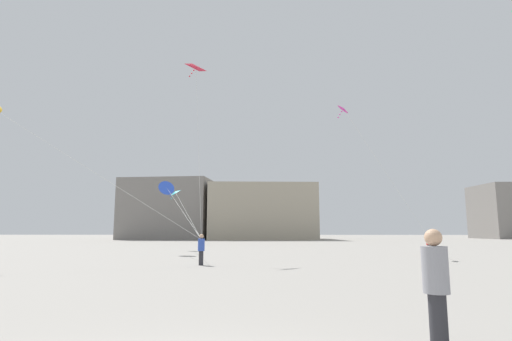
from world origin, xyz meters
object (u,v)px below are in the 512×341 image
person_in_red (429,243)px  kite_magenta_diamond (344,110)px  kite_cyan_diamond (175,193)px  kite_crimson_delta (196,70)px  person_in_grey (436,282)px  kite_cobalt_diamond (167,188)px  person_in_blue (201,248)px  building_centre_hall (261,213)px  building_left_hall (169,210)px

person_in_red → kite_magenta_diamond: (-5.60, 0.47, 9.97)m
kite_cyan_diamond → kite_crimson_delta: (3.84, -11.26, 7.35)m
person_in_grey → kite_magenta_diamond: 25.84m
person_in_red → kite_cobalt_diamond: bearing=175.0°
person_in_red → kite_magenta_diamond: size_ratio=0.16×
person_in_grey → kite_cobalt_diamond: bearing=118.9°
kite_cyan_diamond → kite_crimson_delta: size_ratio=1.44×
kite_cyan_diamond → kite_cobalt_diamond: 6.34m
kite_magenta_diamond → kite_crimson_delta: 11.56m
person_in_blue → kite_magenta_diamond: 16.31m
kite_crimson_delta → building_centre_hall: (3.11, 54.55, -7.44)m
kite_cobalt_diamond → person_in_grey: bearing=-66.6°
person_in_grey → building_left_hall: (-22.53, 72.73, 4.75)m
person_in_blue → person_in_red: bearing=-14.6°
person_in_red → kite_cobalt_diamond: kite_cobalt_diamond is taller
kite_cyan_diamond → kite_magenta_diamond: bearing=-26.5°
person_in_red → kite_cyan_diamond: (-20.14, 7.74, 4.36)m
person_in_grey → building_left_hall: building_left_hall is taller
kite_cobalt_diamond → building_centre_hall: 49.97m
building_left_hall → person_in_grey: bearing=-72.8°
kite_magenta_diamond → kite_crimson_delta: (-10.70, -3.99, 1.75)m
kite_crimson_delta → building_left_hall: 55.51m
kite_cobalt_diamond → person_in_red: bearing=-4.3°
building_centre_hall → person_in_blue: bearing=-91.6°
kite_magenta_diamond → building_centre_hall: bearing=98.5°
person_in_blue → building_left_hall: bearing=61.4°
kite_cobalt_diamond → kite_magenta_diamond: size_ratio=1.04×
person_in_blue → building_centre_hall: size_ratio=0.08×
person_in_red → person_in_blue: bearing=-151.0°
kite_magenta_diamond → building_centre_hall: size_ratio=0.48×
kite_magenta_diamond → building_centre_hall: 51.44m
kite_cobalt_diamond → building_left_hall: 49.51m
person_in_blue → kite_cyan_diamond: kite_cyan_diamond is taller
kite_cyan_diamond → building_left_hall: (-11.05, 41.77, 0.49)m
kite_cyan_diamond → kite_crimson_delta: kite_crimson_delta is taller
person_in_grey → building_left_hall: bearing=112.7°
kite_cyan_diamond → building_centre_hall: 43.85m
person_in_grey → kite_cyan_diamond: kite_cyan_diamond is taller
building_left_hall → kite_magenta_diamond: bearing=-62.4°
person_in_grey → building_centre_hall: size_ratio=0.09×
person_in_grey → building_left_hall: 76.29m
person_in_blue → kite_cobalt_diamond: kite_cobalt_diamond is taller
person_in_blue → building_left_hall: (-16.34, 58.00, 4.88)m
person_in_grey → person_in_red: bearing=75.0°
kite_cyan_diamond → building_centre_hall: (6.95, 43.30, -0.08)m
person_in_red → building_centre_hall: building_centre_hall is taller
person_in_blue → kite_cobalt_diamond: size_ratio=0.15×
person_in_blue → kite_magenta_diamond: (9.26, 8.96, 9.99)m
person_in_red → kite_magenta_diamond: bearing=174.5°
person_in_blue → building_centre_hall: building_centre_hall is taller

